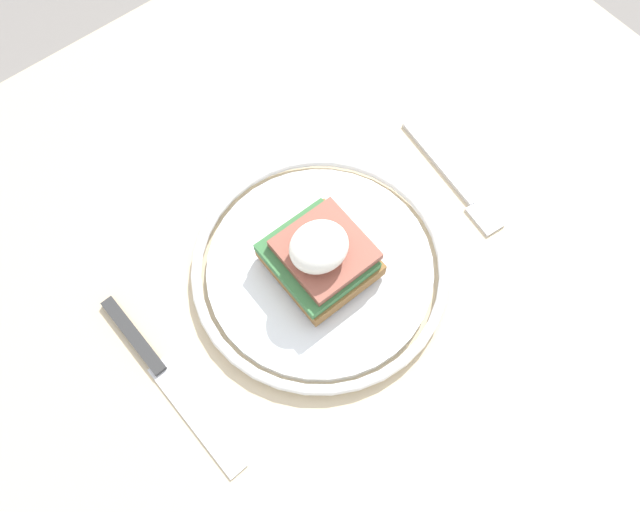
{
  "coord_description": "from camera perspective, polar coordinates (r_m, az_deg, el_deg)",
  "views": [
    {
      "loc": [
        0.13,
        0.21,
        1.3
      ],
      "look_at": [
        -0.01,
        0.03,
        0.78
      ],
      "focal_mm": 35.0,
      "sensor_mm": 36.0,
      "label": 1
    }
  ],
  "objects": [
    {
      "name": "plate",
      "position": [
        0.6,
        -0.0,
        -1.06
      ],
      "size": [
        0.25,
        0.25,
        0.02
      ],
      "color": "silver",
      "rests_on": "dining_table"
    },
    {
      "name": "fork",
      "position": [
        0.66,
        12.18,
        6.75
      ],
      "size": [
        0.03,
        0.15,
        0.0
      ],
      "color": "silver",
      "rests_on": "dining_table"
    },
    {
      "name": "knife",
      "position": [
        0.59,
        -14.54,
        -9.89
      ],
      "size": [
        0.02,
        0.2,
        0.01
      ],
      "color": "#2D2D2D",
      "rests_on": "dining_table"
    },
    {
      "name": "ground_plane",
      "position": [
        1.33,
        -1.3,
        -13.18
      ],
      "size": [
        6.0,
        6.0,
        0.0
      ],
      "primitive_type": "plane",
      "color": "gray"
    },
    {
      "name": "dining_table",
      "position": [
        0.73,
        -2.32,
        -3.93
      ],
      "size": [
        0.98,
        0.74,
        0.75
      ],
      "color": "#C6B28E",
      "rests_on": "ground_plane"
    },
    {
      "name": "sandwich",
      "position": [
        0.56,
        -0.01,
        0.09
      ],
      "size": [
        0.08,
        0.09,
        0.07
      ],
      "color": "olive",
      "rests_on": "plate"
    }
  ]
}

